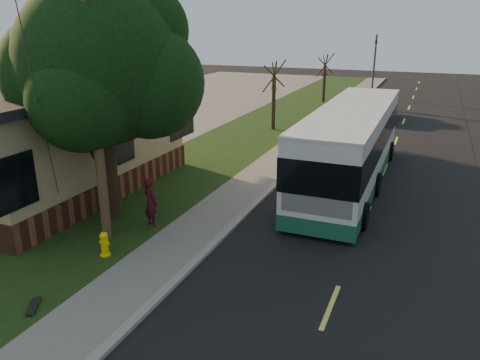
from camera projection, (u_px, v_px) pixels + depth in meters
The scene contains 17 objects.
ground at pixel (184, 275), 12.71m from camera, with size 120.00×120.00×0.00m, color black.
road at pixel (380, 182), 20.02m from camera, with size 8.00×80.00×0.01m, color black.
curb at pixel (290, 170), 21.45m from camera, with size 0.25×80.00×0.12m, color gray.
sidewalk at pixel (269, 168), 21.81m from camera, with size 2.00×80.00×0.08m, color slate.
grass_verge at pixel (202, 160), 23.08m from camera, with size 5.00×80.00×0.07m, color black.
building_lot at pixel (46, 142), 26.69m from camera, with size 15.00×80.00×0.04m, color slate.
fire_hydrant at pixel (104, 244), 13.50m from camera, with size 0.32×0.32×0.74m.
utility_pole at pixel (93, 92), 13.28m from camera, with size 2.86×3.21×9.07m.
leafy_tree at pixel (103, 67), 14.87m from camera, with size 6.30×6.00×7.80m.
bare_tree_near at pixel (274, 96), 29.05m from camera, with size 1.38×1.21×4.31m.
bare_tree_far at pixel (324, 79), 39.42m from camera, with size 1.38×1.21×4.03m.
traffic_signal at pixel (374, 62), 41.29m from camera, with size 0.18×0.22×5.50m.
transit_bus at pixel (351, 144), 19.30m from camera, with size 2.79×12.07×3.27m.
skateboarder at pixel (151, 202), 15.37m from camera, with size 0.61×0.40×1.67m, color #440D14.
skateboard_main at pixel (33, 306), 11.08m from camera, with size 0.56×0.75×0.07m.
dumpster at pixel (10, 177), 18.57m from camera, with size 1.57×1.31×1.26m.
distant_car at pixel (381, 107), 32.91m from camera, with size 1.98×4.92×1.68m, color black.
Camera 1 is at (5.67, -9.79, 6.51)m, focal length 35.00 mm.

